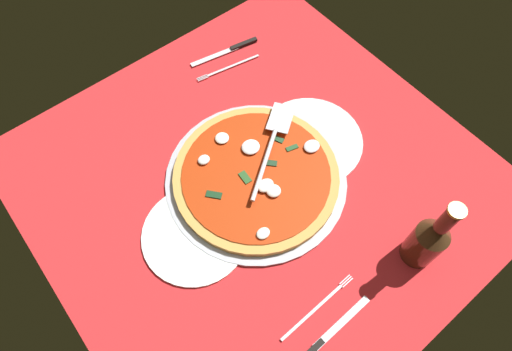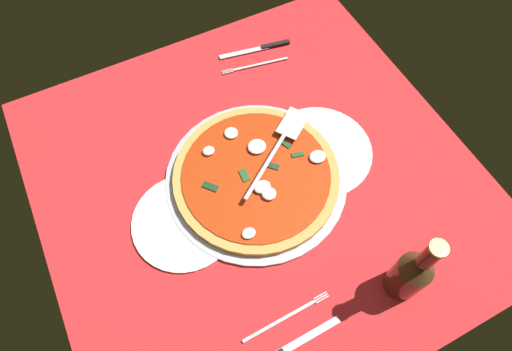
% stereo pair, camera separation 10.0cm
% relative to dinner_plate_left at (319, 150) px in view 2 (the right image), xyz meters
% --- Properties ---
extents(ground_plane, '(0.98, 0.98, 0.01)m').
position_rel_dinner_plate_left_xyz_m(ground_plane, '(0.16, 0.00, -0.01)').
color(ground_plane, red).
extents(checker_pattern, '(0.98, 0.98, 0.00)m').
position_rel_dinner_plate_left_xyz_m(checker_pattern, '(0.16, 0.00, -0.01)').
color(checker_pattern, silver).
rests_on(checker_pattern, ground_plane).
extents(pizza_pan, '(0.42, 0.42, 0.01)m').
position_rel_dinner_plate_left_xyz_m(pizza_pan, '(0.17, 0.00, 0.00)').
color(pizza_pan, '#B1B5BF').
rests_on(pizza_pan, ground_plane).
extents(dinner_plate_left, '(0.25, 0.25, 0.01)m').
position_rel_dinner_plate_left_xyz_m(dinner_plate_left, '(0.00, 0.00, 0.00)').
color(dinner_plate_left, white).
rests_on(dinner_plate_left, ground_plane).
extents(dinner_plate_right, '(0.23, 0.23, 0.01)m').
position_rel_dinner_plate_left_xyz_m(dinner_plate_right, '(0.36, 0.03, 0.00)').
color(dinner_plate_right, white).
rests_on(dinner_plate_right, ground_plane).
extents(pizza, '(0.38, 0.38, 0.03)m').
position_rel_dinner_plate_left_xyz_m(pizza, '(0.17, 0.00, 0.02)').
color(pizza, gold).
rests_on(pizza, pizza_pan).
extents(pizza_server, '(0.24, 0.18, 0.01)m').
position_rel_dinner_plate_left_xyz_m(pizza_server, '(0.10, -0.03, 0.04)').
color(pizza_server, silver).
rests_on(pizza_server, pizza).
extents(place_setting_near, '(0.22, 0.15, 0.01)m').
position_rel_dinner_plate_left_xyz_m(place_setting_near, '(-0.01, -0.33, -0.00)').
color(place_setting_near, white).
rests_on(place_setting_near, ground_plane).
extents(place_setting_far, '(0.22, 0.12, 0.01)m').
position_rel_dinner_plate_left_xyz_m(place_setting_far, '(0.27, 0.33, -0.00)').
color(place_setting_far, silver).
rests_on(place_setting_far, ground_plane).
extents(beer_bottle, '(0.07, 0.07, 0.23)m').
position_rel_dinner_plate_left_xyz_m(beer_bottle, '(0.02, 0.35, 0.08)').
color(beer_bottle, '#462B16').
rests_on(beer_bottle, ground_plane).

